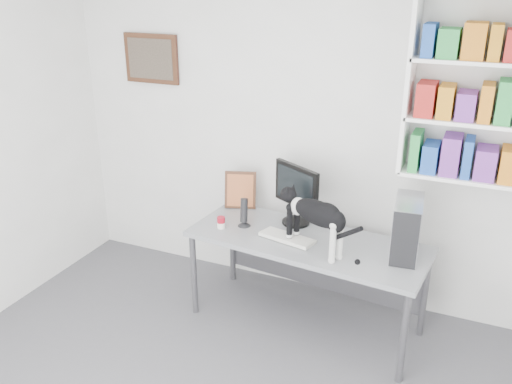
% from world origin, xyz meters
% --- Properties ---
extents(room, '(4.01, 4.01, 2.70)m').
position_xyz_m(room, '(0.00, 0.00, 1.35)').
color(room, '#4D4D51').
rests_on(room, ground).
extents(bookshelf, '(1.03, 0.28, 1.24)m').
position_xyz_m(bookshelf, '(1.40, 1.85, 1.85)').
color(bookshelf, white).
rests_on(bookshelf, room).
extents(wall_art, '(0.52, 0.04, 0.42)m').
position_xyz_m(wall_art, '(-1.30, 1.97, 1.90)').
color(wall_art, '#4D2E18').
rests_on(wall_art, room).
extents(desk, '(1.84, 0.86, 0.74)m').
position_xyz_m(desk, '(0.33, 1.44, 0.37)').
color(desk, gray).
rests_on(desk, room).
extents(monitor, '(0.51, 0.42, 0.49)m').
position_xyz_m(monitor, '(0.16, 1.67, 0.99)').
color(monitor, black).
rests_on(monitor, desk).
extents(keyboard, '(0.44, 0.24, 0.03)m').
position_xyz_m(keyboard, '(0.20, 1.38, 0.76)').
color(keyboard, beige).
rests_on(keyboard, desk).
extents(pc_tower, '(0.22, 0.43, 0.41)m').
position_xyz_m(pc_tower, '(1.03, 1.49, 0.95)').
color(pc_tower, '#ACACB1').
rests_on(pc_tower, desk).
extents(speaker, '(0.12, 0.12, 0.24)m').
position_xyz_m(speaker, '(-0.20, 1.46, 0.86)').
color(speaker, black).
rests_on(speaker, desk).
extents(leaning_print, '(0.28, 0.18, 0.32)m').
position_xyz_m(leaning_print, '(-0.38, 1.78, 0.90)').
color(leaning_print, '#4D2E18').
rests_on(leaning_print, desk).
extents(soup_can, '(0.07, 0.07, 0.09)m').
position_xyz_m(soup_can, '(-0.34, 1.36, 0.79)').
color(soup_can, maroon).
rests_on(soup_can, desk).
extents(cat, '(0.67, 0.43, 0.41)m').
position_xyz_m(cat, '(0.44, 1.29, 0.94)').
color(cat, black).
rests_on(cat, desk).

